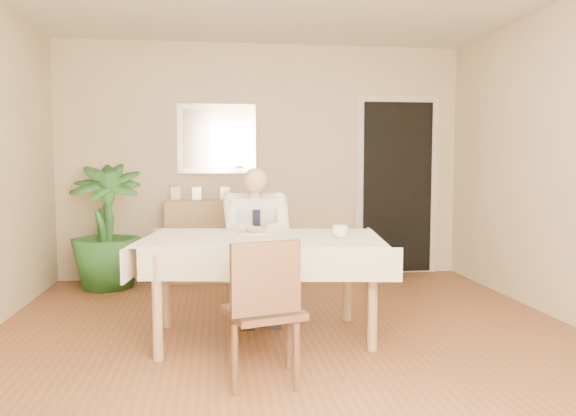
{
  "coord_description": "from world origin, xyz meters",
  "views": [
    {
      "loc": [
        -0.54,
        -3.8,
        1.29
      ],
      "look_at": [
        0.0,
        0.35,
        0.95
      ],
      "focal_mm": 35.0,
      "sensor_mm": 36.0,
      "label": 1
    }
  ],
  "objects": [
    {
      "name": "photo_frame_center",
      "position": [
        -0.74,
        2.35,
        0.95
      ],
      "size": [
        0.1,
        0.02,
        0.14
      ],
      "primitive_type": "cube",
      "color": "silver",
      "rests_on": "sideboard"
    },
    {
      "name": "sideboard",
      "position": [
        -0.52,
        2.32,
        0.44
      ],
      "size": [
        1.11,
        0.38,
        0.88
      ],
      "primitive_type": "cube",
      "rotation": [
        0.0,
        0.0,
        -0.01
      ],
      "color": "#A38255",
      "rests_on": "ground"
    },
    {
      "name": "dining_table",
      "position": [
        -0.2,
        0.23,
        0.67
      ],
      "size": [
        1.86,
        1.26,
        0.75
      ],
      "rotation": [
        0.0,
        0.0,
        -0.15
      ],
      "color": "#A38255",
      "rests_on": "ground"
    },
    {
      "name": "chair_near",
      "position": [
        -0.27,
        -0.66,
        0.48
      ],
      "size": [
        0.5,
        0.51,
        0.86
      ],
      "rotation": [
        0.0,
        0.0,
        0.28
      ],
      "color": "#452E1C",
      "rests_on": "ground"
    },
    {
      "name": "knife",
      "position": [
        -0.2,
        0.35,
        0.78
      ],
      "size": [
        0.01,
        0.13,
        0.01
      ],
      "primitive_type": "cylinder",
      "rotation": [
        1.57,
        0.0,
        0.0
      ],
      "color": "silver",
      "rests_on": "dining_table"
    },
    {
      "name": "window",
      "position": [
        0.0,
        -2.47,
        1.45
      ],
      "size": [
        1.34,
        0.04,
        1.44
      ],
      "color": "silver",
      "rests_on": "room"
    },
    {
      "name": "chair_far",
      "position": [
        -0.2,
        1.11,
        0.5
      ],
      "size": [
        0.46,
        0.46,
        0.88
      ],
      "rotation": [
        0.0,
        0.0,
        -0.1
      ],
      "color": "#452E1C",
      "rests_on": "ground"
    },
    {
      "name": "photo_frame_left",
      "position": [
        -0.97,
        2.39,
        0.95
      ],
      "size": [
        0.1,
        0.02,
        0.14
      ],
      "primitive_type": "cube",
      "color": "silver",
      "rests_on": "sideboard"
    },
    {
      "name": "potted_palm",
      "position": [
        -1.65,
        2.08,
        0.64
      ],
      "size": [
        0.76,
        0.76,
        1.28
      ],
      "primitive_type": "imported",
      "rotation": [
        0.0,
        0.0,
        0.06
      ],
      "color": "#225622",
      "rests_on": "ground"
    },
    {
      "name": "food",
      "position": [
        -0.24,
        0.41,
        0.78
      ],
      "size": [
        0.14,
        0.14,
        0.06
      ],
      "primitive_type": "ellipsoid",
      "color": "olive",
      "rests_on": "dining_table"
    },
    {
      "name": "plate",
      "position": [
        -0.24,
        0.41,
        0.76
      ],
      "size": [
        0.26,
        0.26,
        0.02
      ],
      "primitive_type": "cylinder",
      "color": "white",
      "rests_on": "dining_table"
    },
    {
      "name": "photo_frame_right",
      "position": [
        -0.43,
        2.34,
        0.95
      ],
      "size": [
        0.1,
        0.02,
        0.14
      ],
      "primitive_type": "cube",
      "color": "silver",
      "rests_on": "sideboard"
    },
    {
      "name": "mirror",
      "position": [
        -0.52,
        2.47,
        1.55
      ],
      "size": [
        0.86,
        0.04,
        0.76
      ],
      "color": "silver",
      "rests_on": "room"
    },
    {
      "name": "fork",
      "position": [
        -0.28,
        0.35,
        0.78
      ],
      "size": [
        0.01,
        0.13,
        0.01
      ],
      "primitive_type": "cylinder",
      "rotation": [
        1.57,
        0.0,
        0.0
      ],
      "color": "silver",
      "rests_on": "dining_table"
    },
    {
      "name": "room",
      "position": [
        0.0,
        0.0,
        1.3
      ],
      "size": [
        5.0,
        5.02,
        2.6
      ],
      "color": "brown",
      "rests_on": "ground"
    },
    {
      "name": "seated_man",
      "position": [
        -0.2,
        0.82,
        0.69
      ],
      "size": [
        0.48,
        0.72,
        1.24
      ],
      "color": "white",
      "rests_on": "ground"
    },
    {
      "name": "coffee_mug",
      "position": [
        0.34,
        0.07,
        0.8
      ],
      "size": [
        0.15,
        0.15,
        0.09
      ],
      "primitive_type": "imported",
      "rotation": [
        0.0,
        0.0,
        -0.29
      ],
      "color": "white",
      "rests_on": "dining_table"
    },
    {
      "name": "doorway",
      "position": [
        1.55,
        2.46,
        1.0
      ],
      "size": [
        0.96,
        0.07,
        2.1
      ],
      "color": "silver",
      "rests_on": "ground"
    }
  ]
}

